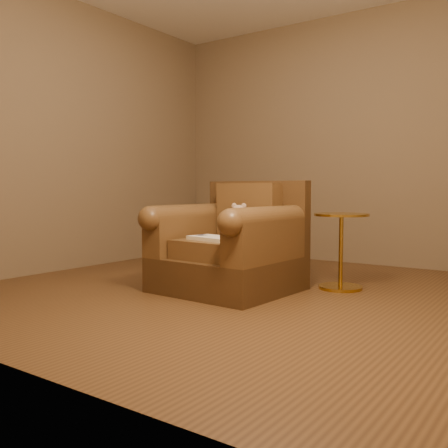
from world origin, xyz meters
The scene contains 6 objects.
floor centered at (0.00, 0.00, 0.00)m, with size 4.00×4.00×0.00m, color brown.
room centered at (0.00, 0.00, 1.71)m, with size 4.02×4.02×2.71m.
armchair centered at (-0.08, 0.02, 0.34)m, with size 1.02×0.98×0.88m.
teddy_bear centered at (-0.07, 0.10, 0.53)m, with size 0.21×0.24×0.28m.
guidebook centered at (-0.09, -0.20, 0.43)m, with size 0.41×0.29×0.03m.
side_table centered at (0.63, 0.56, 0.33)m, with size 0.44×0.44×0.61m.
Camera 1 is at (2.16, -3.25, 0.81)m, focal length 40.00 mm.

